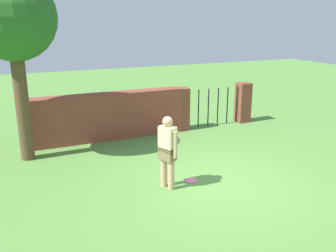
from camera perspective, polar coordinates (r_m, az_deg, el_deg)
name	(u,v)px	position (r m, az deg, el deg)	size (l,w,h in m)	color
ground_plane	(218,183)	(8.52, 7.76, -8.69)	(40.00, 40.00, 0.00)	#568C3D
brick_wall	(106,117)	(11.33, -9.59, 1.45)	(4.87, 0.50, 1.43)	brown
tree	(13,20)	(9.86, -22.90, 14.84)	(2.11, 2.11, 4.67)	brown
person	(167,149)	(7.87, -0.08, -3.60)	(0.35, 0.50, 1.62)	tan
fence_gate	(213,106)	(12.73, 7.00, 3.15)	(2.88, 0.44, 1.40)	brown
frisbee_pink	(191,180)	(8.55, 3.57, -8.40)	(0.27, 0.27, 0.02)	pink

